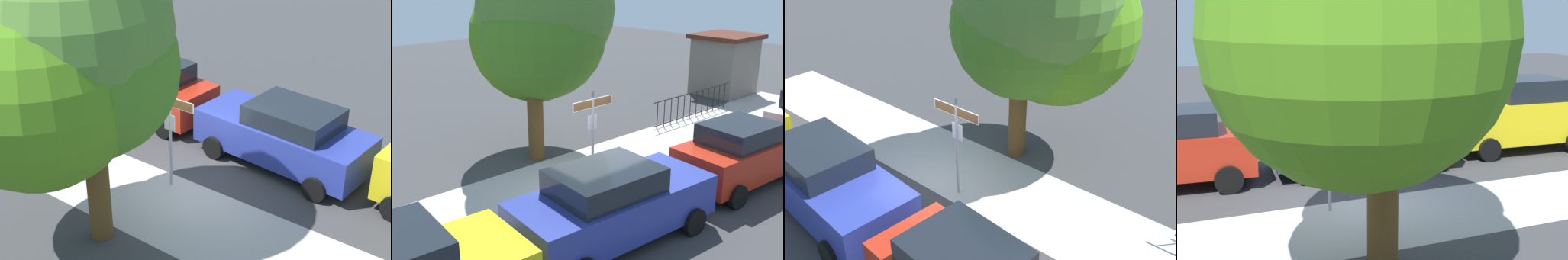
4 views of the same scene
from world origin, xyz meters
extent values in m
plane|color=#38383A|center=(0.00, 0.00, 0.00)|extent=(60.00, 60.00, 0.00)
cube|color=#ADA5A4|center=(2.00, 1.30, 0.00)|extent=(24.00, 2.60, 0.00)
cylinder|color=#9EA0A5|center=(0.52, 0.40, 1.32)|extent=(0.07, 0.07, 2.64)
cube|color=brown|center=(0.52, 0.40, 2.33)|extent=(1.39, 0.02, 0.22)
cube|color=white|center=(0.52, 0.40, 2.33)|extent=(1.42, 0.02, 0.25)
cube|color=silver|center=(0.52, 0.42, 1.78)|extent=(0.32, 0.02, 0.42)
cylinder|color=brown|center=(0.45, 2.96, 1.30)|extent=(0.50, 0.50, 2.60)
sphere|color=#478018|center=(1.11, 3.75, 3.72)|extent=(4.13, 4.13, 4.13)
sphere|color=#40781F|center=(0.68, 2.76, 3.90)|extent=(3.76, 3.76, 3.76)
cylinder|color=black|center=(-4.56, -1.47, 0.32)|extent=(0.65, 0.26, 0.64)
cube|color=navy|center=(-1.20, -2.17, 0.79)|extent=(4.79, 2.21, 0.94)
cube|color=black|center=(-1.48, -2.15, 1.53)|extent=(2.36, 1.80, 0.53)
cylinder|color=black|center=(0.45, -1.36, 0.32)|extent=(0.65, 0.27, 0.64)
cylinder|color=black|center=(0.31, -3.22, 0.32)|extent=(0.65, 0.27, 0.64)
cylinder|color=black|center=(-2.71, -1.12, 0.32)|extent=(0.65, 0.27, 0.64)
cube|color=black|center=(3.36, -2.41, 1.55)|extent=(2.07, 1.70, 0.54)
cylinder|color=black|center=(2.29, -1.44, 0.32)|extent=(0.66, 0.27, 0.64)
camera|label=1|loc=(-7.69, 10.32, 8.25)|focal=54.74mm
camera|label=2|loc=(-7.90, -8.71, 5.73)|focal=43.78mm
camera|label=3|loc=(7.40, -6.63, 7.18)|focal=42.92mm
camera|label=4|loc=(3.59, 10.32, 4.05)|focal=49.39mm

